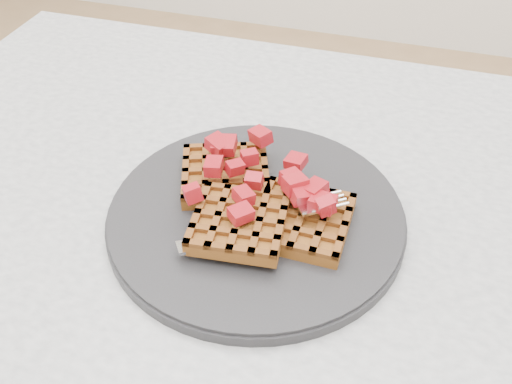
# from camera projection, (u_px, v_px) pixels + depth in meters

# --- Properties ---
(table) EXTENTS (1.20, 0.80, 0.75)m
(table) POSITION_uv_depth(u_px,v_px,m) (334.00, 316.00, 0.64)
(table) COLOR silver
(table) RESTS_ON ground
(plate) EXTENTS (0.31, 0.31, 0.02)m
(plate) POSITION_uv_depth(u_px,v_px,m) (256.00, 215.00, 0.59)
(plate) COLOR black
(plate) RESTS_ON table
(waffles) EXTENTS (0.20, 0.18, 0.03)m
(waffles) POSITION_uv_depth(u_px,v_px,m) (255.00, 204.00, 0.58)
(waffles) COLOR brown
(waffles) RESTS_ON plate
(strawberry_pile) EXTENTS (0.15, 0.15, 0.02)m
(strawberry_pile) POSITION_uv_depth(u_px,v_px,m) (256.00, 181.00, 0.56)
(strawberry_pile) COLOR #87000B
(strawberry_pile) RESTS_ON waffles
(fork) EXTENTS (0.16, 0.12, 0.02)m
(fork) POSITION_uv_depth(u_px,v_px,m) (275.00, 229.00, 0.55)
(fork) COLOR silver
(fork) RESTS_ON plate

